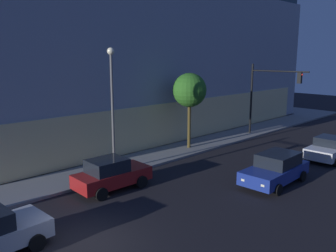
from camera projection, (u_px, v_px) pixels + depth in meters
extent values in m
plane|color=black|center=(86.00, 244.00, 13.82)|extent=(120.00, 120.00, 0.00)
cube|color=#4C4C51|center=(107.00, 120.00, 39.81)|extent=(37.87, 25.86, 0.15)
cube|color=#FADF96|center=(190.00, 119.00, 30.67)|extent=(33.72, 0.60, 3.36)
cube|color=#9BA0AD|center=(105.00, 61.00, 38.52)|extent=(37.47, 25.46, 12.87)
cylinder|color=black|center=(251.00, 99.00, 32.31)|extent=(0.18, 0.18, 6.34)
cylinder|color=black|center=(279.00, 71.00, 30.15)|extent=(0.50, 5.08, 0.12)
cube|color=black|center=(300.00, 78.00, 29.10)|extent=(0.34, 0.34, 0.90)
sphere|color=red|center=(302.00, 75.00, 28.93)|extent=(0.18, 0.18, 0.18)
cylinder|color=#5E5E5E|center=(113.00, 114.00, 21.55)|extent=(0.16, 0.16, 7.19)
sphere|color=#F9EFC6|center=(111.00, 51.00, 20.81)|extent=(0.44, 0.44, 0.44)
cylinder|color=#50421E|center=(189.00, 126.00, 27.42)|extent=(0.25, 0.25, 3.47)
sphere|color=#2E6C20|center=(190.00, 90.00, 26.87)|extent=(2.59, 2.59, 2.59)
cube|color=#F9F4CC|center=(34.00, 215.00, 14.82)|extent=(0.13, 0.21, 0.12)
cube|color=#F9F4CC|center=(49.00, 224.00, 14.03)|extent=(0.13, 0.21, 0.12)
cylinder|color=black|center=(14.00, 226.00, 14.65)|extent=(0.67, 0.27, 0.67)
cylinder|color=black|center=(37.00, 243.00, 13.32)|extent=(0.67, 0.27, 0.67)
cube|color=maroon|center=(112.00, 177.00, 19.37)|extent=(4.25, 1.92, 0.73)
cube|color=black|center=(107.00, 166.00, 19.02)|extent=(2.04, 1.68, 0.70)
cube|color=#F9F4CC|center=(136.00, 167.00, 21.13)|extent=(0.12, 0.20, 0.12)
cube|color=#F9F4CC|center=(148.00, 171.00, 20.35)|extent=(0.12, 0.20, 0.12)
cylinder|color=black|center=(122.00, 174.00, 20.96)|extent=(0.70, 0.26, 0.70)
cylinder|color=black|center=(142.00, 182.00, 19.66)|extent=(0.70, 0.26, 0.70)
cylinder|color=black|center=(83.00, 185.00, 19.22)|extent=(0.70, 0.26, 0.70)
cylinder|color=black|center=(101.00, 194.00, 17.92)|extent=(0.70, 0.26, 0.70)
cube|color=navy|center=(275.00, 172.00, 20.23)|extent=(4.80, 2.08, 0.72)
cube|color=black|center=(278.00, 159.00, 20.34)|extent=(2.51, 1.83, 0.70)
cube|color=#F9F4CC|center=(263.00, 185.00, 18.20)|extent=(0.12, 0.20, 0.12)
cube|color=#F9F4CC|center=(243.00, 180.00, 19.01)|extent=(0.12, 0.20, 0.12)
cylinder|color=black|center=(278.00, 190.00, 18.59)|extent=(0.64, 0.25, 0.63)
cylinder|color=black|center=(245.00, 180.00, 19.95)|extent=(0.64, 0.25, 0.63)
cylinder|color=black|center=(302.00, 176.00, 20.66)|extent=(0.64, 0.25, 0.63)
cylinder|color=black|center=(271.00, 169.00, 22.02)|extent=(0.64, 0.25, 0.63)
cube|color=silver|center=(328.00, 151.00, 24.88)|extent=(4.05, 2.06, 0.71)
cube|color=black|center=(331.00, 141.00, 24.96)|extent=(1.91, 1.82, 0.58)
cube|color=#F9F4CC|center=(326.00, 158.00, 23.11)|extent=(0.12, 0.20, 0.12)
cube|color=#F9F4CC|center=(308.00, 155.00, 23.92)|extent=(0.12, 0.20, 0.12)
cylinder|color=black|center=(336.00, 162.00, 23.41)|extent=(0.61, 0.25, 0.61)
cylinder|color=black|center=(307.00, 156.00, 24.75)|extent=(0.61, 0.25, 0.61)
cylinder|color=black|center=(321.00, 150.00, 26.50)|extent=(0.61, 0.25, 0.61)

